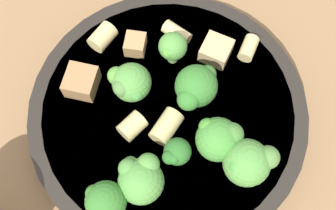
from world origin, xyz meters
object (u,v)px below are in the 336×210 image
Objects in this scene: broccoli_floret_7 at (140,178)px; rigatoni_4 at (166,127)px; broccoli_floret_0 at (219,138)px; rigatoni_2 at (104,36)px; broccoli_floret_6 at (105,202)px; chicken_chunk_2 at (81,82)px; chicken_chunk_1 at (135,44)px; pasta_bowl at (168,115)px; chicken_chunk_0 at (216,50)px; broccoli_floret_2 at (248,163)px; rigatoni_0 at (249,48)px; broccoli_floret_3 at (173,47)px; broccoli_floret_1 at (196,87)px; broccoli_floret_5 at (176,153)px; rigatoni_1 at (132,126)px; rigatoni_3 at (177,33)px; broccoli_floret_4 at (130,83)px.

broccoli_floret_7 is 0.05m from rigatoni_4.
broccoli_floret_0 is 1.78× the size of rigatoni_2.
broccoli_floret_0 is 0.10m from broccoli_floret_6.
chicken_chunk_1 is at bearing -1.69° from chicken_chunk_2.
pasta_bowl is 0.10m from broccoli_floret_6.
chicken_chunk_0 reaches higher than pasta_bowl.
rigatoni_0 is (0.08, 0.08, -0.02)m from broccoli_floret_2.
rigatoni_2 is at bearing 120.71° from broccoli_floret_3.
broccoli_floret_1 is 1.42× the size of broccoli_floret_5.
rigatoni_2 is 0.87× the size of chicken_chunk_2.
broccoli_floret_1 is at bearing -156.28° from chicken_chunk_0.
broccoli_floret_6 is (-0.11, -0.02, -0.01)m from broccoli_floret_1.
rigatoni_0 is 1.07× the size of rigatoni_1.
chicken_chunk_0 is at bearing 57.78° from broccoli_floret_2.
pasta_bowl is 0.07m from broccoli_floret_0.
broccoli_floret_6 is 0.17m from rigatoni_3.
rigatoni_2 is (0.04, 0.08, 0.00)m from rigatoni_1.
broccoli_floret_3 is at bearing 27.12° from broccoli_floret_6.
rigatoni_2 is 0.07m from rigatoni_3.
rigatoni_3 is 1.36× the size of chicken_chunk_1.
broccoli_floret_0 is 0.12m from chicken_chunk_1.
rigatoni_4 is (0.02, -0.02, 0.00)m from rigatoni_1.
broccoli_floret_0 reaches higher than broccoli_floret_7.
broccoli_floret_3 reaches higher than chicken_chunk_0.
broccoli_floret_2 is (-0.01, -0.07, 0.00)m from broccoli_floret_1.
rigatoni_2 is 1.24× the size of chicken_chunk_1.
rigatoni_4 is at bearing 118.01° from broccoli_floret_0.
broccoli_floret_0 reaches higher than broccoli_floret_5.
rigatoni_3 is (0.11, 0.08, -0.01)m from broccoli_floret_7.
broccoli_floret_7 reaches higher than chicken_chunk_2.
broccoli_floret_3 is 1.86× the size of chicken_chunk_1.
pasta_bowl is 0.03m from rigatoni_4.
broccoli_floret_0 is at bearing -76.38° from broccoli_floret_4.
broccoli_floret_1 reaches higher than rigatoni_3.
broccoli_floret_2 is (0.00, -0.03, 0.00)m from broccoli_floret_0.
rigatoni_4 reaches higher than chicken_chunk_1.
broccoli_floret_4 is 0.07m from broccoli_floret_5.
rigatoni_0 is at bearing -34.60° from broccoli_floret_3.
broccoli_floret_6 is 1.33× the size of chicken_chunk_2.
broccoli_floret_7 is (-0.08, -0.03, -0.00)m from broccoli_floret_1.
broccoli_floret_4 is at bearing 89.93° from rigatoni_4.
chicken_chunk_2 is (0.02, 0.10, -0.01)m from broccoli_floret_7.
chicken_chunk_1 is at bearing 157.37° from rigatoni_3.
broccoli_floret_0 is at bearing 95.08° from broccoli_floret_2.
broccoli_floret_6 reaches higher than rigatoni_3.
rigatoni_4 is at bearing -171.95° from broccoli_floret_1.
broccoli_floret_5 is 1.38× the size of rigatoni_0.
rigatoni_4 is (0.01, 0.02, -0.01)m from broccoli_floret_5.
rigatoni_1 is at bearing -128.09° from broccoli_floret_4.
rigatoni_1 is 1.10× the size of chicken_chunk_1.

